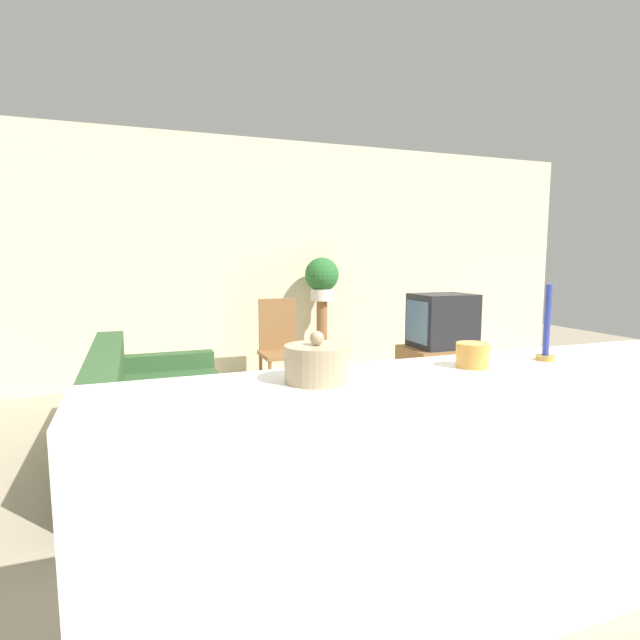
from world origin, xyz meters
The scene contains 12 objects.
ground_plane centered at (0.00, 0.00, 0.00)m, with size 14.00×14.00×0.00m, color tan.
wall_back centered at (0.00, 3.43, 1.35)m, with size 9.00×0.06×2.70m.
couch centered at (-0.91, 1.31, 0.28)m, with size 0.93×1.96×0.78m.
tv_stand centered at (1.80, 1.95, 0.26)m, with size 0.75×0.53×0.51m.
television centered at (1.79, 1.95, 0.77)m, with size 0.58×0.47×0.52m.
wooden_chair centered at (0.36, 2.72, 0.51)m, with size 0.44×0.44×0.96m.
plant_stand centered at (0.98, 3.13, 0.45)m, with size 0.13×0.13×0.90m.
potted_plant centered at (0.98, 3.13, 1.16)m, with size 0.39×0.39×0.49m.
foreground_counter centered at (0.00, -0.70, 0.50)m, with size 2.49×0.44×0.99m.
decorative_bowl centered at (-0.50, -0.70, 1.05)m, with size 0.21×0.21×0.17m.
candle_jar centered at (0.11, -0.70, 1.04)m, with size 0.12×0.12×0.09m.
candlestick centered at (0.45, -0.70, 1.09)m, with size 0.07×0.07×0.30m.
Camera 1 is at (-1.04, -2.17, 1.39)m, focal length 28.00 mm.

